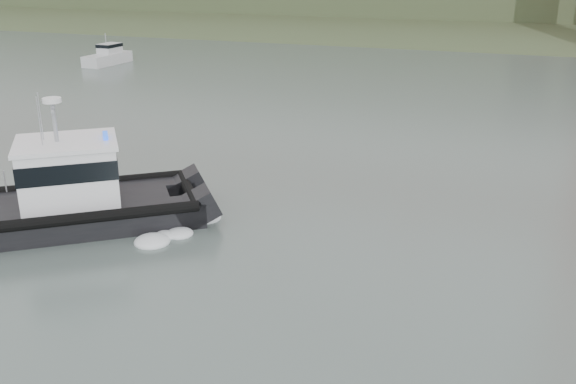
# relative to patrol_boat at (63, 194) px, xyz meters

# --- Properties ---
(ground) EXTENTS (400.00, 400.00, 0.00)m
(ground) POSITION_rel_patrol_boat_xyz_m (10.67, -5.72, -1.53)
(ground) COLOR #4F5E59
(ground) RESTS_ON ground
(patrol_boat) EXTENTS (12.77, 11.26, 6.10)m
(patrol_boat) POSITION_rel_patrol_boat_xyz_m (0.00, 0.00, 0.00)
(patrol_boat) COLOR black
(patrol_boat) RESTS_ON ground
(motorboat) EXTENTS (2.46, 6.66, 3.62)m
(motorboat) POSITION_rel_patrol_boat_xyz_m (-26.35, 40.83, -0.63)
(motorboat) COLOR silver
(motorboat) RESTS_ON ground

